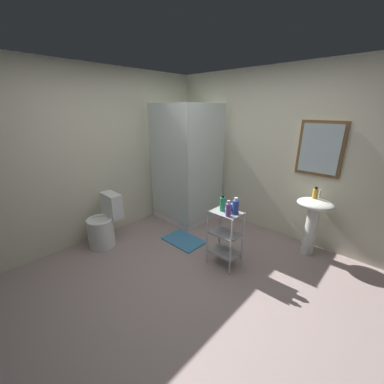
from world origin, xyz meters
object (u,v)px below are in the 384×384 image
(storage_cart, at_px, (225,234))
(rinse_cup, at_px, (230,207))
(toilet, at_px, (104,225))
(bath_mat, at_px, (184,240))
(shower_stall, at_px, (187,195))
(body_wash_bottle_green, at_px, (223,204))
(pedestal_sink, at_px, (313,216))
(conditioner_bottle_purple, at_px, (228,209))
(shampoo_bottle_blue, at_px, (236,207))
(hand_soap_bottle, at_px, (315,193))

(storage_cart, distance_m, rinse_cup, 0.36)
(toilet, distance_m, bath_mat, 1.20)
(shower_stall, xyz_separation_m, body_wash_bottle_green, (1.22, -0.65, 0.37))
(storage_cart, relative_size, bath_mat, 1.23)
(pedestal_sink, height_order, body_wash_bottle_green, body_wash_bottle_green)
(toilet, bearing_deg, rinse_cup, 29.15)
(shower_stall, distance_m, pedestal_sink, 2.02)
(toilet, distance_m, conditioner_bottle_purple, 1.88)
(toilet, xyz_separation_m, storage_cart, (1.57, 0.81, 0.12))
(shower_stall, height_order, storage_cart, shower_stall)
(shower_stall, bearing_deg, toilet, -101.22)
(body_wash_bottle_green, bearing_deg, pedestal_sink, 52.04)
(pedestal_sink, bearing_deg, conditioner_bottle_purple, -120.60)
(shower_stall, distance_m, rinse_cup, 1.45)
(toilet, distance_m, body_wash_bottle_green, 1.79)
(shampoo_bottle_blue, xyz_separation_m, bath_mat, (-0.88, 0.01, -0.82))
(pedestal_sink, relative_size, toilet, 1.07)
(shower_stall, xyz_separation_m, toilet, (-0.29, -1.46, -0.15))
(bath_mat, bearing_deg, storage_cart, -2.83)
(body_wash_bottle_green, bearing_deg, conditioner_bottle_purple, -30.15)
(toilet, distance_m, storage_cart, 1.77)
(toilet, height_order, shampoo_bottle_blue, shampoo_bottle_blue)
(body_wash_bottle_green, height_order, shampoo_bottle_blue, shampoo_bottle_blue)
(toilet, height_order, conditioner_bottle_purple, conditioner_bottle_purple)
(shower_stall, bearing_deg, bath_mat, -50.39)
(hand_soap_bottle, bearing_deg, shower_stall, -169.18)
(toilet, relative_size, bath_mat, 1.27)
(storage_cart, height_order, body_wash_bottle_green, body_wash_bottle_green)
(body_wash_bottle_green, height_order, bath_mat, body_wash_bottle_green)
(rinse_cup, xyz_separation_m, bath_mat, (-0.79, -0.03, -0.78))
(rinse_cup, bearing_deg, storage_cart, -99.13)
(shower_stall, bearing_deg, body_wash_bottle_green, -27.85)
(pedestal_sink, xyz_separation_m, shampoo_bottle_blue, (-0.61, -0.95, 0.25))
(pedestal_sink, bearing_deg, shower_stall, -170.29)
(hand_soap_bottle, bearing_deg, rinse_cup, -125.00)
(pedestal_sink, height_order, toilet, pedestal_sink)
(conditioner_bottle_purple, bearing_deg, body_wash_bottle_green, 149.85)
(shampoo_bottle_blue, bearing_deg, body_wash_bottle_green, -168.39)
(pedestal_sink, bearing_deg, toilet, -141.73)
(storage_cart, bearing_deg, shampoo_bottle_blue, 17.22)
(storage_cart, relative_size, rinse_cup, 8.16)
(hand_soap_bottle, bearing_deg, conditioner_bottle_purple, -118.44)
(bath_mat, bearing_deg, shampoo_bottle_blue, -0.35)
(pedestal_sink, relative_size, rinse_cup, 8.93)
(pedestal_sink, distance_m, conditioner_bottle_purple, 1.26)
(hand_soap_bottle, bearing_deg, body_wash_bottle_green, -125.77)
(hand_soap_bottle, height_order, bath_mat, hand_soap_bottle)
(storage_cart, bearing_deg, conditioner_bottle_purple, -44.98)
(body_wash_bottle_green, bearing_deg, storage_cart, 0.68)
(body_wash_bottle_green, xyz_separation_m, rinse_cup, (0.07, 0.07, -0.05))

